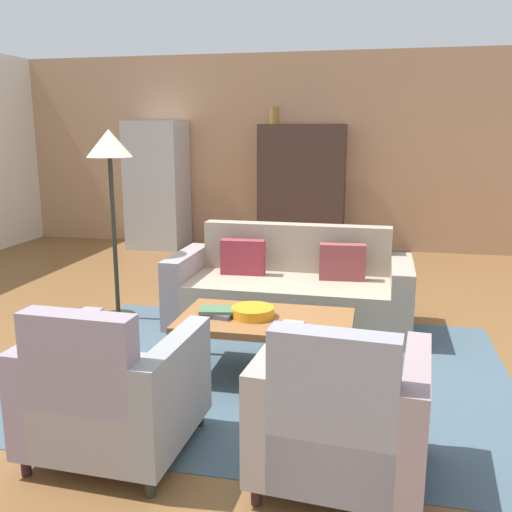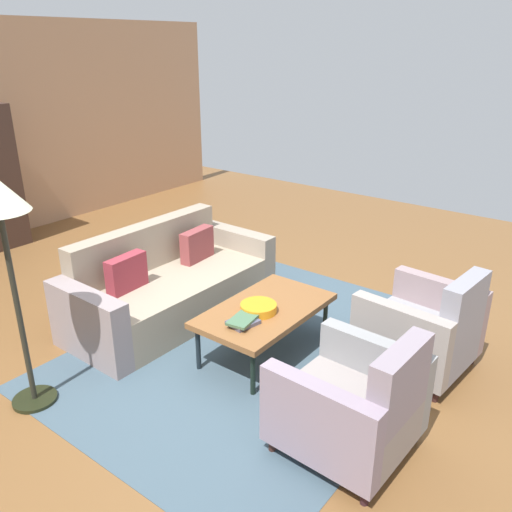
{
  "view_description": "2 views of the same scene",
  "coord_description": "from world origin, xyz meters",
  "px_view_note": "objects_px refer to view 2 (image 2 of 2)",
  "views": [
    {
      "loc": [
        0.98,
        -4.02,
        1.7
      ],
      "look_at": [
        0.08,
        0.17,
        0.75
      ],
      "focal_mm": 39.64,
      "sensor_mm": 36.0,
      "label": 1
    },
    {
      "loc": [
        -2.92,
        -2.68,
        2.5
      ],
      "look_at": [
        0.53,
        -0.04,
        0.74
      ],
      "focal_mm": 37.27,
      "sensor_mm": 36.0,
      "label": 2
    }
  ],
  "objects_px": {
    "armchair_left": "(356,407)",
    "fruit_bowl": "(258,308)",
    "armchair_right": "(426,331)",
    "coffee_table": "(265,311)",
    "book_stack": "(243,321)",
    "couch": "(167,286)",
    "floor_lamp": "(0,217)"
  },
  "relations": [
    {
      "from": "coffee_table",
      "to": "book_stack",
      "type": "bearing_deg",
      "value": -175.13
    },
    {
      "from": "armchair_right",
      "to": "coffee_table",
      "type": "bearing_deg",
      "value": 122.0
    },
    {
      "from": "armchair_right",
      "to": "floor_lamp",
      "type": "distance_m",
      "value": 3.24
    },
    {
      "from": "couch",
      "to": "floor_lamp",
      "type": "distance_m",
      "value": 1.98
    },
    {
      "from": "couch",
      "to": "armchair_right",
      "type": "distance_m",
      "value": 2.43
    },
    {
      "from": "armchair_left",
      "to": "floor_lamp",
      "type": "distance_m",
      "value": 2.59
    },
    {
      "from": "couch",
      "to": "armchair_right",
      "type": "relative_size",
      "value": 2.4
    },
    {
      "from": "coffee_table",
      "to": "armchair_right",
      "type": "xyz_separation_m",
      "value": [
        0.59,
        -1.17,
        -0.05
      ]
    },
    {
      "from": "armchair_left",
      "to": "couch",
      "type": "bearing_deg",
      "value": 77.9
    },
    {
      "from": "armchair_right",
      "to": "couch",
      "type": "bearing_deg",
      "value": 109.15
    },
    {
      "from": "floor_lamp",
      "to": "book_stack",
      "type": "bearing_deg",
      "value": -38.26
    },
    {
      "from": "armchair_left",
      "to": "coffee_table",
      "type": "bearing_deg",
      "value": 64.97
    },
    {
      "from": "coffee_table",
      "to": "book_stack",
      "type": "xyz_separation_m",
      "value": [
        -0.33,
        -0.03,
        0.06
      ]
    },
    {
      "from": "couch",
      "to": "fruit_bowl",
      "type": "bearing_deg",
      "value": 86.27
    },
    {
      "from": "couch",
      "to": "floor_lamp",
      "type": "height_order",
      "value": "floor_lamp"
    },
    {
      "from": "fruit_bowl",
      "to": "armchair_left",
      "type": "bearing_deg",
      "value": -113.64
    },
    {
      "from": "armchair_left",
      "to": "book_stack",
      "type": "height_order",
      "value": "armchair_left"
    },
    {
      "from": "armchair_left",
      "to": "armchair_right",
      "type": "bearing_deg",
      "value": 2.3
    },
    {
      "from": "couch",
      "to": "book_stack",
      "type": "xyz_separation_m",
      "value": [
        -0.33,
        -1.21,
        0.17
      ]
    },
    {
      "from": "coffee_table",
      "to": "fruit_bowl",
      "type": "height_order",
      "value": "fruit_bowl"
    },
    {
      "from": "armchair_left",
      "to": "book_stack",
      "type": "distance_m",
      "value": 1.18
    },
    {
      "from": "armchair_right",
      "to": "floor_lamp",
      "type": "height_order",
      "value": "floor_lamp"
    },
    {
      "from": "coffee_table",
      "to": "armchair_right",
      "type": "distance_m",
      "value": 1.31
    },
    {
      "from": "coffee_table",
      "to": "armchair_right",
      "type": "bearing_deg",
      "value": -63.0
    },
    {
      "from": "armchair_right",
      "to": "book_stack",
      "type": "distance_m",
      "value": 1.47
    },
    {
      "from": "coffee_table",
      "to": "fruit_bowl",
      "type": "distance_m",
      "value": 0.12
    },
    {
      "from": "armchair_right",
      "to": "fruit_bowl",
      "type": "relative_size",
      "value": 2.93
    },
    {
      "from": "armchair_right",
      "to": "armchair_left",
      "type": "bearing_deg",
      "value": -174.99
    },
    {
      "from": "couch",
      "to": "coffee_table",
      "type": "bearing_deg",
      "value": 90.71
    },
    {
      "from": "couch",
      "to": "floor_lamp",
      "type": "bearing_deg",
      "value": 8.77
    },
    {
      "from": "armchair_left",
      "to": "fruit_bowl",
      "type": "xyz_separation_m",
      "value": [
        0.51,
        1.17,
        0.12
      ]
    },
    {
      "from": "couch",
      "to": "book_stack",
      "type": "distance_m",
      "value": 1.27
    }
  ]
}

